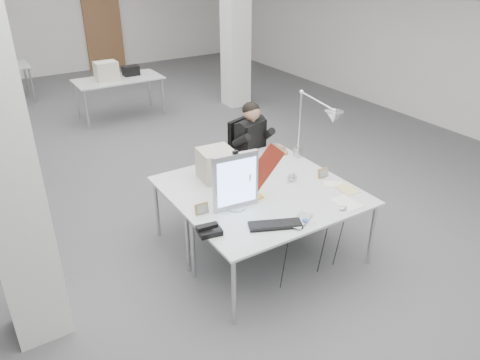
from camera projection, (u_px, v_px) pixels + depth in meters
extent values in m
cube|color=#4C4C4E|center=(180.00, 179.00, 6.80)|extent=(10.00, 14.00, 0.02)
cube|color=silver|center=(51.00, 8.00, 11.34)|extent=(10.00, 0.02, 3.20)
cube|color=silver|center=(427.00, 32.00, 8.42)|extent=(0.02, 14.00, 3.20)
cube|color=white|center=(3.00, 165.00, 3.47)|extent=(0.45, 0.45, 3.20)
cube|color=white|center=(236.00, 25.00, 9.12)|extent=(0.45, 0.45, 3.20)
cube|color=brown|center=(103.00, 28.00, 12.10)|extent=(0.95, 0.08, 2.10)
cube|color=silver|center=(286.00, 209.00, 4.57)|extent=(1.80, 0.90, 0.02)
cube|color=silver|center=(238.00, 174.00, 5.25)|extent=(1.80, 0.90, 0.02)
cube|color=silver|center=(118.00, 79.00, 8.81)|extent=(1.60, 0.80, 0.02)
cube|color=#A5A6AA|center=(236.00, 181.00, 4.44)|extent=(0.47, 0.09, 0.57)
cube|color=maroon|center=(262.00, 170.00, 4.52)|extent=(0.50, 0.06, 0.54)
cube|color=black|center=(275.00, 225.00, 4.27)|extent=(0.51, 0.35, 0.02)
imported|color=silver|center=(305.00, 222.00, 4.32)|extent=(0.37, 0.33, 0.02)
ellipsoid|color=silver|center=(343.00, 208.00, 4.53)|extent=(0.11, 0.09, 0.04)
cube|color=black|center=(209.00, 230.00, 4.17)|extent=(0.23, 0.21, 0.05)
cube|color=#A98A49|center=(202.00, 209.00, 4.45)|extent=(0.14, 0.04, 0.11)
cube|color=#B87B4F|center=(323.00, 173.00, 5.13)|extent=(0.14, 0.04, 0.11)
cylinder|color=#B5B4B9|center=(292.00, 177.00, 5.05)|extent=(0.10, 0.06, 0.10)
cube|color=white|center=(346.00, 203.00, 4.65)|extent=(0.20, 0.29, 0.01)
cube|color=#D1C07D|center=(347.00, 189.00, 4.90)|extent=(0.20, 0.25, 0.01)
cube|color=white|center=(333.00, 184.00, 5.00)|extent=(0.25, 0.24, 0.01)
cube|color=#BAAE9A|center=(216.00, 164.00, 5.06)|extent=(0.38, 0.37, 0.34)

